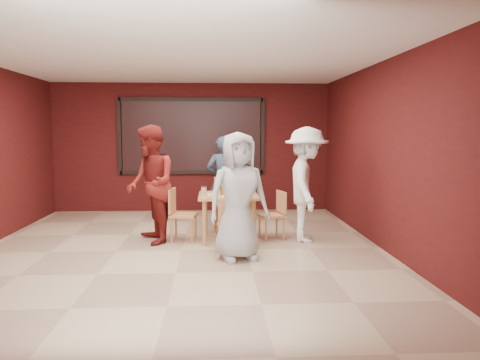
{
  "coord_description": "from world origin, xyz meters",
  "views": [
    {
      "loc": [
        0.49,
        -6.83,
        1.77
      ],
      "look_at": [
        0.9,
        0.62,
        0.98
      ],
      "focal_mm": 35.0,
      "sensor_mm": 36.0,
      "label": 1
    }
  ],
  "objects": [
    {
      "name": "diner_right",
      "position": [
        1.95,
        0.5,
        0.91
      ],
      "size": [
        0.84,
        1.27,
        1.83
      ],
      "primitive_type": "imported",
      "rotation": [
        0.0,
        0.0,
        1.43
      ],
      "color": "white",
      "rests_on": "floor"
    },
    {
      "name": "chair_front",
      "position": [
        0.73,
        -0.23,
        0.46
      ],
      "size": [
        0.4,
        0.4,
        0.81
      ],
      "color": "#C3794C",
      "rests_on": "floor"
    },
    {
      "name": "floor",
      "position": [
        0.0,
        0.0,
        0.0
      ],
      "size": [
        7.0,
        7.0,
        0.0
      ],
      "primitive_type": "plane",
      "color": "#CBB08D",
      "rests_on": "ground"
    },
    {
      "name": "dining_table",
      "position": [
        0.71,
        0.62,
        0.66
      ],
      "size": [
        0.95,
        0.95,
        0.9
      ],
      "color": "#BF804E",
      "rests_on": "floor"
    },
    {
      "name": "chair_right",
      "position": [
        1.48,
        0.68,
        0.44
      ],
      "size": [
        0.46,
        0.46,
        0.78
      ],
      "color": "#C3794C",
      "rests_on": "floor"
    },
    {
      "name": "diner_front",
      "position": [
        0.81,
        -0.53,
        0.88
      ],
      "size": [
        0.99,
        0.8,
        1.75
      ],
      "primitive_type": "imported",
      "rotation": [
        0.0,
        0.0,
        0.32
      ],
      "color": "#AAAAAA",
      "rests_on": "floor"
    },
    {
      "name": "window_blinds",
      "position": [
        0.0,
        3.45,
        1.65
      ],
      "size": [
        3.0,
        0.02,
        1.5
      ],
      "primitive_type": "cube",
      "color": "black"
    },
    {
      "name": "chair_left",
      "position": [
        -0.08,
        0.62,
        0.48
      ],
      "size": [
        0.46,
        0.46,
        0.84
      ],
      "color": "#C3794C",
      "rests_on": "floor"
    },
    {
      "name": "diner_left",
      "position": [
        -0.51,
        0.5,
        0.93
      ],
      "size": [
        0.96,
        1.08,
        1.86
      ],
      "primitive_type": "imported",
      "rotation": [
        0.0,
        0.0,
        -1.25
      ],
      "color": "maroon",
      "rests_on": "floor"
    },
    {
      "name": "diner_back",
      "position": [
        0.65,
        1.97,
        0.83
      ],
      "size": [
        0.64,
        0.45,
        1.67
      ],
      "primitive_type": "imported",
      "rotation": [
        0.0,
        0.0,
        3.22
      ],
      "color": "#314057",
      "rests_on": "floor"
    },
    {
      "name": "chair_back",
      "position": [
        0.7,
        1.41,
        0.53
      ],
      "size": [
        0.49,
        0.49,
        0.94
      ],
      "color": "#C3794C",
      "rests_on": "floor"
    }
  ]
}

